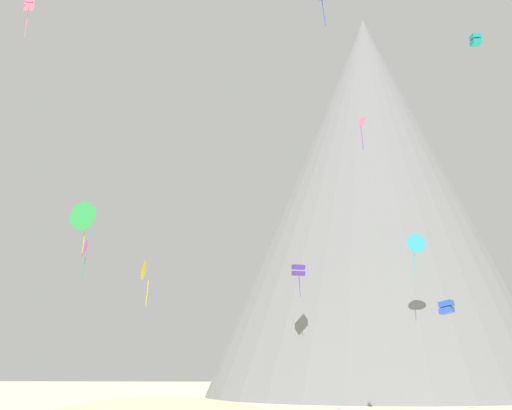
# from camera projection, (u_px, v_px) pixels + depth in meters

# --- Properties ---
(rock_massif) EXTENTS (75.07, 75.07, 67.16)m
(rock_massif) POSITION_uv_depth(u_px,v_px,m) (372.00, 207.00, 115.34)
(rock_massif) COLOR slate
(rock_massif) RESTS_ON ground_plane
(kite_blue_low) EXTENTS (1.60, 1.58, 1.28)m
(kite_blue_low) POSITION_uv_depth(u_px,v_px,m) (446.00, 307.00, 60.36)
(kite_blue_low) COLOR blue
(kite_pink_high) EXTENTS (1.30, 1.28, 3.93)m
(kite_pink_high) POSITION_uv_depth(u_px,v_px,m) (28.00, 5.00, 63.80)
(kite_pink_high) COLOR pink
(kite_magenta_mid) EXTENTS (1.75, 2.28, 4.74)m
(kite_magenta_mid) POSITION_uv_depth(u_px,v_px,m) (86.00, 248.00, 83.98)
(kite_magenta_mid) COLOR #D1339E
(kite_green_mid) EXTENTS (2.61, 0.93, 4.62)m
(kite_green_mid) POSITION_uv_depth(u_px,v_px,m) (83.00, 216.00, 58.91)
(kite_green_mid) COLOR green
(kite_cyan_mid) EXTENTS (2.53, 0.84, 5.40)m
(kite_cyan_mid) POSITION_uv_depth(u_px,v_px,m) (416.00, 244.00, 86.81)
(kite_cyan_mid) COLOR #33BCDB
(kite_indigo_mid) EXTENTS (1.87, 1.90, 4.35)m
(kite_indigo_mid) POSITION_uv_depth(u_px,v_px,m) (298.00, 270.00, 89.55)
(kite_indigo_mid) COLOR #5138B2
(kite_rainbow_high) EXTENTS (0.75, 0.91, 3.75)m
(kite_rainbow_high) POSITION_uv_depth(u_px,v_px,m) (362.00, 126.00, 72.99)
(kite_rainbow_high) COLOR #E5668C
(kite_teal_high) EXTENTS (1.17, 1.14, 1.14)m
(kite_teal_high) POSITION_uv_depth(u_px,v_px,m) (476.00, 40.00, 68.50)
(kite_teal_high) COLOR teal
(kite_yellow_low) EXTENTS (0.75, 1.92, 4.26)m
(kite_yellow_low) POSITION_uv_depth(u_px,v_px,m) (145.00, 271.00, 62.29)
(kite_yellow_low) COLOR yellow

